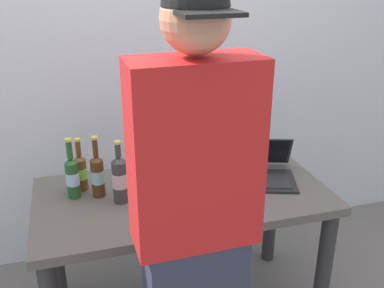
# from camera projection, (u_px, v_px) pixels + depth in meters

# --- Properties ---
(desk) EXTENTS (1.42, 0.72, 0.75)m
(desk) POSITION_uv_depth(u_px,v_px,m) (183.00, 214.00, 2.22)
(desk) COLOR #56514C
(desk) RESTS_ON ground
(laptop) EXTENTS (0.41, 0.42, 0.19)m
(laptop) POSITION_uv_depth(u_px,v_px,m) (263.00, 170.00, 2.31)
(laptop) COLOR black
(laptop) RESTS_ON desk
(beer_bottle_brown) EXTENTS (0.06, 0.06, 0.30)m
(beer_bottle_brown) POSITION_uv_depth(u_px,v_px,m) (72.00, 176.00, 2.08)
(beer_bottle_brown) COLOR #1E5123
(beer_bottle_brown) RESTS_ON desk
(beer_bottle_green) EXTENTS (0.06, 0.06, 0.27)m
(beer_bottle_green) POSITION_uv_depth(u_px,v_px,m) (81.00, 171.00, 2.16)
(beer_bottle_green) COLOR brown
(beer_bottle_green) RESTS_ON desk
(beer_bottle_amber) EXTENTS (0.06, 0.06, 0.31)m
(beer_bottle_amber) POSITION_uv_depth(u_px,v_px,m) (98.00, 175.00, 2.10)
(beer_bottle_amber) COLOR #472B14
(beer_bottle_amber) RESTS_ON desk
(beer_bottle_dark) EXTENTS (0.07, 0.07, 0.31)m
(beer_bottle_dark) POSITION_uv_depth(u_px,v_px,m) (120.00, 178.00, 2.04)
(beer_bottle_dark) COLOR #333333
(beer_bottle_dark) RESTS_ON desk
(person_figure) EXTENTS (0.42, 0.28, 1.78)m
(person_figure) POSITION_uv_depth(u_px,v_px,m) (195.00, 237.00, 1.51)
(person_figure) COLOR #2D3347
(person_figure) RESTS_ON ground
(back_wall) EXTENTS (6.00, 0.10, 2.60)m
(back_wall) POSITION_uv_depth(u_px,v_px,m) (149.00, 51.00, 2.63)
(back_wall) COLOR silver
(back_wall) RESTS_ON ground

